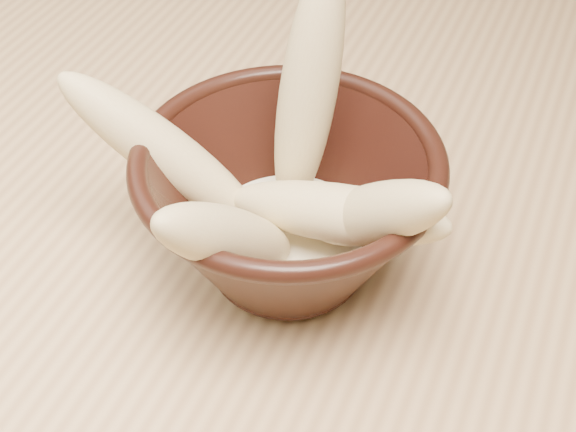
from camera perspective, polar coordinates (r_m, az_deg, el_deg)
The scene contains 8 objects.
table at distance 0.67m, azimuth 3.91°, elevation 0.38°, with size 1.20×0.80×0.75m.
bowl at distance 0.48m, azimuth 0.00°, elevation 0.73°, with size 0.18×0.18×0.10m.
milk_puddle at distance 0.49m, azimuth 0.00°, elevation -1.31°, with size 0.10×0.10×0.01m, color #F5ECC5.
banana_upright at distance 0.46m, azimuth 1.43°, elevation 8.73°, with size 0.03×0.03×0.16m, color tan.
banana_left at distance 0.48m, azimuth -8.86°, elevation 4.52°, with size 0.03×0.03×0.15m, color tan.
banana_right at distance 0.43m, azimuth 5.99°, elevation 0.11°, with size 0.03×0.03×0.13m, color tan.
banana_across at distance 0.45m, azimuth 3.26°, elevation 0.27°, with size 0.03×0.03×0.14m, color tan.
banana_front at distance 0.42m, azimuth -4.27°, elevation -1.56°, with size 0.03×0.03×0.13m, color tan.
Camera 1 is at (0.14, -0.46, 1.14)m, focal length 50.00 mm.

